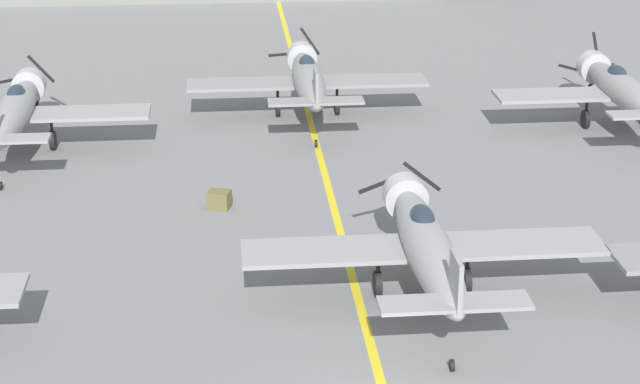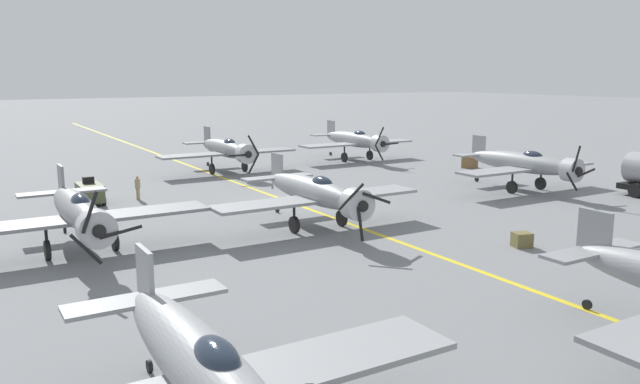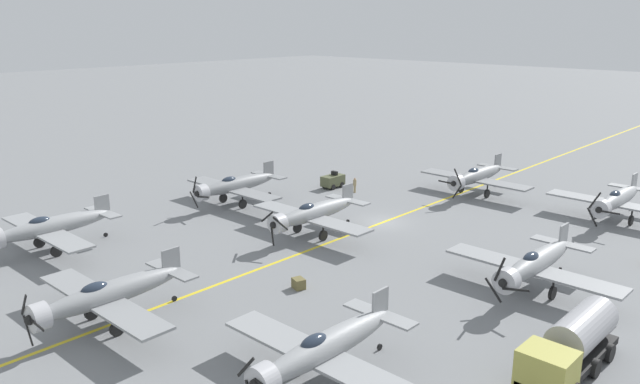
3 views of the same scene
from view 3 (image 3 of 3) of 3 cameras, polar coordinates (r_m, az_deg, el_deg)
The scene contains 14 objects.
ground_plane at distance 56.67m, azimuth 5.75°, elevation -2.79°, with size 400.00×400.00×0.00m, color slate.
taxiway_stripe at distance 56.67m, azimuth 5.75°, elevation -2.78°, with size 0.30×160.00×0.01m, color yellow.
airplane_near_center at distance 66.89m, azimuth 14.13°, elevation 1.44°, with size 12.00×9.98×3.65m.
airplane_mid_left at distance 44.14m, azimuth 19.06°, elevation -6.18°, with size 12.00×9.98×3.73m.
airplane_far_right at distance 53.29m, azimuth -23.47°, elevation -2.94°, with size 12.00×9.98×3.76m.
airplane_far_left at distance 31.70m, azimuth 0.37°, elevation -14.07°, with size 12.00×9.98×3.65m.
airplane_near_left at distance 62.34m, azimuth 25.51°, elevation -0.63°, with size 12.00×9.98×3.65m.
airplane_mid_center at distance 52.37m, azimuth -0.66°, elevation -1.93°, with size 12.00×9.98×3.65m.
airplane_mid_right at distance 61.81m, azimuth -7.78°, elevation 0.63°, with size 12.00×9.98×3.71m.
airplane_far_center at distance 39.31m, azimuth -18.89°, elevation -8.86°, with size 12.00×9.98×3.65m.
fuel_tanker at distance 35.35m, azimuth 21.97°, elevation -12.90°, with size 2.67×8.00×2.98m.
tow_tractor at distance 67.95m, azimuth 1.18°, elevation 1.06°, with size 1.57×2.60×1.79m.
ground_crew_walking at distance 65.99m, azimuth 3.20°, elevation 0.69°, with size 0.35×0.35×1.62m.
supply_crate_by_tanker at distance 42.84m, azimuth -1.97°, elevation -8.36°, with size 0.86×0.72×0.72m, color brown.
Camera 3 is at (-32.30, 43.11, 17.60)m, focal length 35.00 mm.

